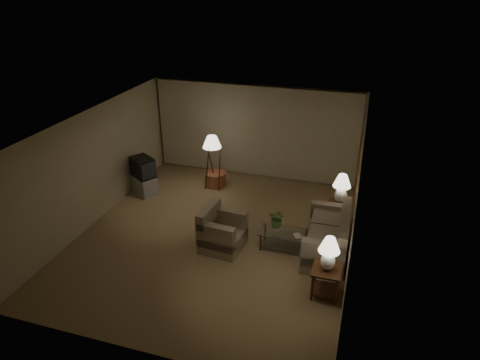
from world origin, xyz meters
name	(u,v)px	position (x,y,z in m)	size (l,w,h in m)	color
ground	(215,235)	(0.00, 0.00, 0.00)	(7.00, 7.00, 0.00)	tan
room_shell	(236,142)	(0.02, 1.51, 1.75)	(6.04, 7.02, 2.72)	#C3B996
sofa	(326,238)	(2.50, 0.05, 0.39)	(1.78, 0.95, 0.77)	gray
armchair	(223,233)	(0.32, -0.40, 0.38)	(1.04, 1.01, 0.75)	gray
side_table_near	(326,277)	(2.65, -1.30, 0.41)	(0.54, 0.54, 0.60)	#391A0F
side_table_far	(339,210)	(2.65, 1.30, 0.40)	(0.52, 0.44, 0.60)	#391A0F
table_lamp_near	(329,251)	(2.65, -1.30, 1.00)	(0.39, 0.39, 0.67)	white
table_lamp_far	(342,186)	(2.65, 1.30, 1.02)	(0.42, 0.42, 0.72)	white
coffee_table	(283,238)	(1.60, -0.05, 0.28)	(1.05, 0.57, 0.41)	silver
tv_cabinet	(145,185)	(-2.55, 1.41, 0.25)	(0.85, 0.77, 0.50)	#98999B
crt_tv	(143,167)	(-2.55, 1.41, 0.77)	(0.78, 0.72, 0.54)	black
floor_lamp	(213,162)	(-0.86, 2.21, 0.81)	(0.50, 0.50, 1.55)	#391A0F
ottoman	(215,179)	(-0.86, 2.42, 0.20)	(0.59, 0.59, 0.39)	#9C4C34
vase	(277,228)	(1.45, -0.05, 0.50)	(0.16, 0.16, 0.17)	white
flowers	(278,216)	(1.45, -0.05, 0.80)	(0.38, 0.33, 0.42)	#507C37
book	(294,236)	(1.85, -0.15, 0.42)	(0.15, 0.21, 0.02)	olive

